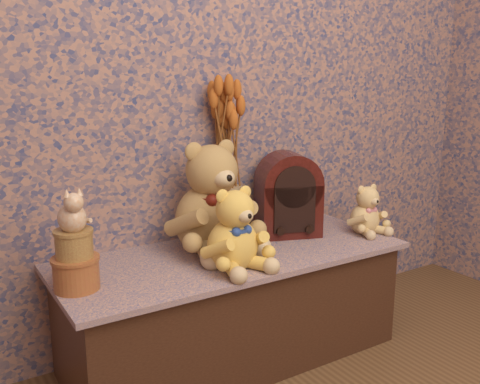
# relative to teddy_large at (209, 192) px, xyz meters

# --- Properties ---
(display_shelf) EXTENTS (1.30, 0.53, 0.42)m
(display_shelf) POSITION_rel_teddy_large_xyz_m (0.05, -0.09, -0.43)
(display_shelf) COLOR #3D437D
(display_shelf) RESTS_ON ground
(teddy_large) EXTENTS (0.37, 0.43, 0.44)m
(teddy_large) POSITION_rel_teddy_large_xyz_m (0.00, 0.00, 0.00)
(teddy_large) COLOR #A4713F
(teddy_large) RESTS_ON display_shelf
(teddy_medium) EXTENTS (0.26, 0.31, 0.30)m
(teddy_medium) POSITION_rel_teddy_large_xyz_m (-0.03, -0.21, -0.07)
(teddy_medium) COLOR gold
(teddy_medium) RESTS_ON display_shelf
(teddy_small) EXTENTS (0.18, 0.21, 0.22)m
(teddy_small) POSITION_rel_teddy_large_xyz_m (0.65, -0.16, -0.11)
(teddy_small) COLOR tan
(teddy_small) RESTS_ON display_shelf
(cathedral_radio) EXTENTS (0.29, 0.25, 0.34)m
(cathedral_radio) POSITION_rel_teddy_large_xyz_m (0.36, -0.00, -0.05)
(cathedral_radio) COLOR #340E09
(cathedral_radio) RESTS_ON display_shelf
(ceramic_vase) EXTENTS (0.13, 0.13, 0.21)m
(ceramic_vase) POSITION_rel_teddy_large_xyz_m (0.13, 0.10, -0.12)
(ceramic_vase) COLOR tan
(ceramic_vase) RESTS_ON display_shelf
(dried_stalks) EXTENTS (0.22, 0.22, 0.38)m
(dried_stalks) POSITION_rel_teddy_large_xyz_m (0.13, 0.10, 0.18)
(dried_stalks) COLOR #B7571D
(dried_stalks) RESTS_ON ceramic_vase
(biscuit_tin_lower) EXTENTS (0.17, 0.17, 0.10)m
(biscuit_tin_lower) POSITION_rel_teddy_large_xyz_m (-0.53, -0.12, -0.17)
(biscuit_tin_lower) COLOR #B08133
(biscuit_tin_lower) RESTS_ON display_shelf
(biscuit_tin_upper) EXTENTS (0.14, 0.14, 0.09)m
(biscuit_tin_upper) POSITION_rel_teddy_large_xyz_m (-0.53, -0.12, -0.08)
(biscuit_tin_upper) COLOR tan
(biscuit_tin_upper) RESTS_ON biscuit_tin_lower
(cat_figurine) EXTENTS (0.10, 0.11, 0.14)m
(cat_figurine) POSITION_rel_teddy_large_xyz_m (-0.53, -0.12, 0.04)
(cat_figurine) COLOR silver
(cat_figurine) RESTS_ON biscuit_tin_upper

